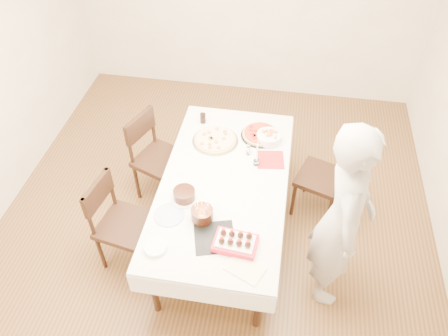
% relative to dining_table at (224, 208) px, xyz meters
% --- Properties ---
extents(floor, '(5.00, 5.00, 0.00)m').
position_rel_dining_table_xyz_m(floor, '(-0.11, 0.12, -0.38)').
color(floor, '#4F331B').
rests_on(floor, ground).
extents(dining_table, '(1.27, 2.21, 0.75)m').
position_rel_dining_table_xyz_m(dining_table, '(0.00, 0.00, 0.00)').
color(dining_table, white).
rests_on(dining_table, floor).
extents(chair_right_savory, '(0.62, 0.62, 0.96)m').
position_rel_dining_table_xyz_m(chair_right_savory, '(0.91, 0.47, 0.10)').
color(chair_right_savory, black).
rests_on(chair_right_savory, floor).
extents(chair_left_savory, '(0.66, 0.66, 1.00)m').
position_rel_dining_table_xyz_m(chair_left_savory, '(-0.74, 0.43, 0.13)').
color(chair_left_savory, black).
rests_on(chair_left_savory, floor).
extents(chair_left_dessert, '(0.58, 0.58, 0.98)m').
position_rel_dining_table_xyz_m(chair_left_dessert, '(-0.83, -0.44, 0.12)').
color(chair_left_dessert, black).
rests_on(chair_left_dessert, floor).
extents(person, '(0.46, 0.69, 1.86)m').
position_rel_dining_table_xyz_m(person, '(1.02, -0.41, 0.56)').
color(person, beige).
rests_on(person, floor).
extents(pizza_white, '(0.54, 0.54, 0.04)m').
position_rel_dining_table_xyz_m(pizza_white, '(-0.18, 0.53, 0.40)').
color(pizza_white, beige).
rests_on(pizza_white, dining_table).
extents(pizza_pepperoni, '(0.50, 0.50, 0.04)m').
position_rel_dining_table_xyz_m(pizza_pepperoni, '(0.26, 0.69, 0.40)').
color(pizza_pepperoni, red).
rests_on(pizza_pepperoni, dining_table).
extents(red_placemat, '(0.29, 0.29, 0.01)m').
position_rel_dining_table_xyz_m(red_placemat, '(0.39, 0.36, 0.38)').
color(red_placemat, '#B21E1E').
rests_on(red_placemat, dining_table).
extents(pasta_bowl, '(0.30, 0.30, 0.08)m').
position_rel_dining_table_xyz_m(pasta_bowl, '(0.35, 0.63, 0.42)').
color(pasta_bowl, white).
rests_on(pasta_bowl, dining_table).
extents(taper_candle, '(0.08, 0.08, 0.28)m').
position_rel_dining_table_xyz_m(taper_candle, '(0.26, 0.28, 0.51)').
color(taper_candle, white).
rests_on(taper_candle, dining_table).
extents(shaker_pair, '(0.11, 0.11, 0.10)m').
position_rel_dining_table_xyz_m(shaker_pair, '(0.17, 0.40, 0.42)').
color(shaker_pair, white).
rests_on(shaker_pair, dining_table).
extents(cola_glass, '(0.07, 0.07, 0.11)m').
position_rel_dining_table_xyz_m(cola_glass, '(-0.36, 0.81, 0.43)').
color(cola_glass, black).
rests_on(cola_glass, dining_table).
extents(layer_cake, '(0.27, 0.27, 0.10)m').
position_rel_dining_table_xyz_m(layer_cake, '(-0.31, -0.26, 0.42)').
color(layer_cake, black).
rests_on(layer_cake, dining_table).
extents(cake_board, '(0.40, 0.40, 0.01)m').
position_rel_dining_table_xyz_m(cake_board, '(0.03, -0.63, 0.38)').
color(cake_board, black).
rests_on(cake_board, dining_table).
extents(birthday_cake, '(0.23, 0.23, 0.17)m').
position_rel_dining_table_xyz_m(birthday_cake, '(-0.11, -0.46, 0.47)').
color(birthday_cake, '#361B0E').
rests_on(birthday_cake, dining_table).
extents(strawberry_box, '(0.36, 0.26, 0.09)m').
position_rel_dining_table_xyz_m(strawberry_box, '(0.21, -0.68, 0.42)').
color(strawberry_box, red).
rests_on(strawberry_box, dining_table).
extents(box_lid, '(0.33, 0.29, 0.02)m').
position_rel_dining_table_xyz_m(box_lid, '(0.31, -0.88, 0.38)').
color(box_lid, beige).
rests_on(box_lid, dining_table).
extents(plate_stack, '(0.22, 0.22, 0.04)m').
position_rel_dining_table_xyz_m(plate_stack, '(-0.41, -0.81, 0.39)').
color(plate_stack, white).
rests_on(plate_stack, dining_table).
extents(china_plate, '(0.34, 0.34, 0.01)m').
position_rel_dining_table_xyz_m(china_plate, '(-0.39, -0.47, 0.38)').
color(china_plate, white).
rests_on(china_plate, dining_table).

